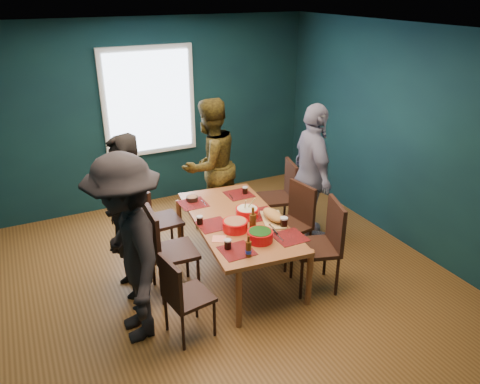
{
  "coord_description": "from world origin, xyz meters",
  "views": [
    {
      "loc": [
        -1.76,
        -4.06,
        3.1
      ],
      "look_at": [
        0.3,
        0.12,
        1.01
      ],
      "focal_mm": 35.0,
      "sensor_mm": 36.0,
      "label": 1
    }
  ],
  "objects_px": {
    "chair_right_mid": "(295,217)",
    "person_far_left": "(127,217)",
    "chair_left_near": "(181,292)",
    "dining_table": "(238,225)",
    "chair_right_far": "(283,191)",
    "bowl_dumpling": "(247,212)",
    "person_near_left": "(128,250)",
    "bowl_herbs": "(260,236)",
    "cutting_board": "(273,216)",
    "chair_left_far": "(154,215)",
    "chair_left_mid": "(165,245)",
    "chair_right_near": "(325,239)",
    "person_right": "(312,174)",
    "bowl_salad": "(235,225)",
    "person_back": "(210,165)"
  },
  "relations": [
    {
      "from": "chair_left_near",
      "to": "chair_left_far",
      "type": "bearing_deg",
      "value": 73.19
    },
    {
      "from": "dining_table",
      "to": "person_back",
      "type": "relative_size",
      "value": 1.08
    },
    {
      "from": "dining_table",
      "to": "person_back",
      "type": "height_order",
      "value": "person_back"
    },
    {
      "from": "person_far_left",
      "to": "person_near_left",
      "type": "bearing_deg",
      "value": -17.75
    },
    {
      "from": "dining_table",
      "to": "chair_right_far",
      "type": "relative_size",
      "value": 1.99
    },
    {
      "from": "chair_left_far",
      "to": "bowl_dumpling",
      "type": "bearing_deg",
      "value": -44.48
    },
    {
      "from": "dining_table",
      "to": "bowl_salad",
      "type": "bearing_deg",
      "value": -116.99
    },
    {
      "from": "cutting_board",
      "to": "person_far_left",
      "type": "bearing_deg",
      "value": -176.84
    },
    {
      "from": "chair_right_far",
      "to": "bowl_dumpling",
      "type": "bearing_deg",
      "value": -128.21
    },
    {
      "from": "chair_left_near",
      "to": "bowl_herbs",
      "type": "distance_m",
      "value": 1.0
    },
    {
      "from": "chair_left_far",
      "to": "chair_right_mid",
      "type": "bearing_deg",
      "value": -30.73
    },
    {
      "from": "chair_left_far",
      "to": "cutting_board",
      "type": "bearing_deg",
      "value": -45.38
    },
    {
      "from": "person_near_left",
      "to": "chair_right_far",
      "type": "bearing_deg",
      "value": 118.11
    },
    {
      "from": "chair_right_far",
      "to": "cutting_board",
      "type": "xyz_separation_m",
      "value": [
        -0.68,
        -0.9,
        0.19
      ]
    },
    {
      "from": "person_right",
      "to": "bowl_salad",
      "type": "bearing_deg",
      "value": 127.03
    },
    {
      "from": "chair_right_mid",
      "to": "cutting_board",
      "type": "bearing_deg",
      "value": -163.61
    },
    {
      "from": "chair_right_mid",
      "to": "dining_table",
      "type": "bearing_deg",
      "value": 171.07
    },
    {
      "from": "chair_right_near",
      "to": "cutting_board",
      "type": "relative_size",
      "value": 1.8
    },
    {
      "from": "person_far_left",
      "to": "person_near_left",
      "type": "height_order",
      "value": "person_near_left"
    },
    {
      "from": "chair_right_near",
      "to": "bowl_salad",
      "type": "bearing_deg",
      "value": 170.57
    },
    {
      "from": "chair_right_far",
      "to": "person_far_left",
      "type": "distance_m",
      "value": 2.25
    },
    {
      "from": "chair_left_near",
      "to": "chair_right_near",
      "type": "height_order",
      "value": "chair_right_near"
    },
    {
      "from": "cutting_board",
      "to": "chair_left_far",
      "type": "bearing_deg",
      "value": 156.82
    },
    {
      "from": "chair_left_near",
      "to": "person_near_left",
      "type": "height_order",
      "value": "person_near_left"
    },
    {
      "from": "person_right",
      "to": "bowl_herbs",
      "type": "distance_m",
      "value": 1.5
    },
    {
      "from": "person_far_left",
      "to": "person_back",
      "type": "distance_m",
      "value": 1.68
    },
    {
      "from": "person_far_left",
      "to": "person_back",
      "type": "height_order",
      "value": "person_back"
    },
    {
      "from": "person_back",
      "to": "bowl_salad",
      "type": "height_order",
      "value": "person_back"
    },
    {
      "from": "dining_table",
      "to": "chair_right_far",
      "type": "xyz_separation_m",
      "value": [
        1.01,
        0.7,
        -0.07
      ]
    },
    {
      "from": "person_back",
      "to": "person_near_left",
      "type": "distance_m",
      "value": 2.27
    },
    {
      "from": "person_near_left",
      "to": "bowl_dumpling",
      "type": "xyz_separation_m",
      "value": [
        1.45,
        0.49,
        -0.15
      ]
    },
    {
      "from": "chair_left_far",
      "to": "bowl_dumpling",
      "type": "relative_size",
      "value": 3.72
    },
    {
      "from": "chair_left_near",
      "to": "chair_right_mid",
      "type": "height_order",
      "value": "chair_right_mid"
    },
    {
      "from": "chair_right_mid",
      "to": "person_far_left",
      "type": "xyz_separation_m",
      "value": [
        -1.92,
        0.23,
        0.32
      ]
    },
    {
      "from": "chair_left_near",
      "to": "bowl_salad",
      "type": "bearing_deg",
      "value": 24.02
    },
    {
      "from": "bowl_herbs",
      "to": "cutting_board",
      "type": "distance_m",
      "value": 0.47
    },
    {
      "from": "chair_right_far",
      "to": "bowl_herbs",
      "type": "xyz_separation_m",
      "value": [
        -1.02,
        -1.23,
        0.2
      ]
    },
    {
      "from": "dining_table",
      "to": "chair_left_far",
      "type": "xyz_separation_m",
      "value": [
        -0.74,
        0.78,
        -0.07
      ]
    },
    {
      "from": "chair_left_near",
      "to": "bowl_salad",
      "type": "xyz_separation_m",
      "value": [
        0.81,
        0.53,
        0.25
      ]
    },
    {
      "from": "chair_left_far",
      "to": "person_right",
      "type": "distance_m",
      "value": 2.03
    },
    {
      "from": "chair_left_mid",
      "to": "dining_table",
      "type": "bearing_deg",
      "value": 2.46
    },
    {
      "from": "chair_left_far",
      "to": "bowl_dumpling",
      "type": "xyz_separation_m",
      "value": [
        0.86,
        -0.76,
        0.2
      ]
    },
    {
      "from": "chair_left_near",
      "to": "chair_right_mid",
      "type": "relative_size",
      "value": 0.9
    },
    {
      "from": "dining_table",
      "to": "cutting_board",
      "type": "height_order",
      "value": "cutting_board"
    },
    {
      "from": "chair_left_far",
      "to": "chair_right_mid",
      "type": "relative_size",
      "value": 1.0
    },
    {
      "from": "bowl_dumpling",
      "to": "chair_left_near",
      "type": "bearing_deg",
      "value": -144.73
    },
    {
      "from": "chair_left_mid",
      "to": "bowl_salad",
      "type": "xyz_separation_m",
      "value": [
        0.72,
        -0.21,
        0.17
      ]
    },
    {
      "from": "chair_left_mid",
      "to": "person_near_left",
      "type": "xyz_separation_m",
      "value": [
        -0.47,
        -0.47,
        0.32
      ]
    },
    {
      "from": "chair_left_mid",
      "to": "person_far_left",
      "type": "relative_size",
      "value": 0.57
    },
    {
      "from": "chair_right_mid",
      "to": "bowl_herbs",
      "type": "bearing_deg",
      "value": -154.1
    }
  ]
}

